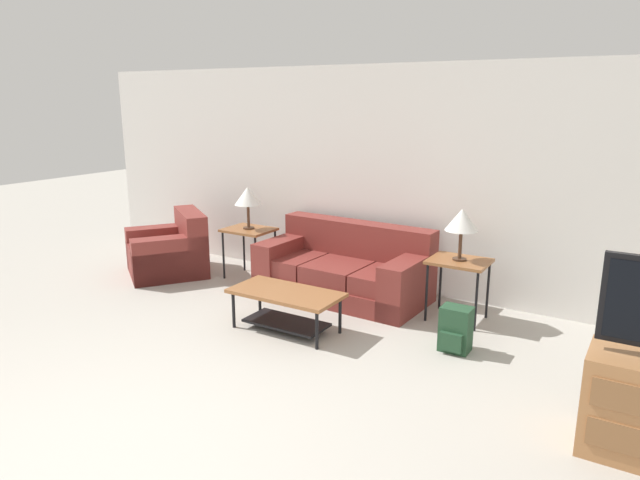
% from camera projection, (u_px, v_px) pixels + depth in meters
% --- Properties ---
extents(ground_plane, '(24.00, 24.00, 0.00)m').
position_uv_depth(ground_plane, '(100.00, 466.00, 3.55)').
color(ground_plane, '#B2ADA3').
extents(wall_back, '(8.94, 0.06, 2.60)m').
position_uv_depth(wall_back, '(387.00, 179.00, 6.64)').
color(wall_back, white).
rests_on(wall_back, ground_plane).
extents(couch, '(1.96, 1.01, 0.82)m').
position_uv_depth(couch, '(344.00, 271.00, 6.54)').
color(couch, maroon).
rests_on(couch, ground_plane).
extents(armchair, '(1.30, 1.29, 0.80)m').
position_uv_depth(armchair, '(170.00, 252.00, 7.38)').
color(armchair, maroon).
rests_on(armchair, ground_plane).
extents(coffee_table, '(1.09, 0.55, 0.40)m').
position_uv_depth(coffee_table, '(286.00, 301.00, 5.55)').
color(coffee_table, '#935B33').
rests_on(coffee_table, ground_plane).
extents(side_table_left, '(0.59, 0.49, 0.64)m').
position_uv_depth(side_table_left, '(249.00, 234.00, 7.12)').
color(side_table_left, '#935B33').
rests_on(side_table_left, ground_plane).
extents(side_table_right, '(0.59, 0.49, 0.64)m').
position_uv_depth(side_table_right, '(459.00, 266.00, 5.76)').
color(side_table_right, '#935B33').
rests_on(side_table_right, ground_plane).
extents(table_lamp_left, '(0.33, 0.33, 0.53)m').
position_uv_depth(table_lamp_left, '(248.00, 197.00, 7.01)').
color(table_lamp_left, '#472D1E').
rests_on(table_lamp_left, side_table_left).
extents(table_lamp_right, '(0.33, 0.33, 0.53)m').
position_uv_depth(table_lamp_right, '(462.00, 221.00, 5.64)').
color(table_lamp_right, '#472D1E').
rests_on(table_lamp_right, side_table_right).
extents(backpack, '(0.27, 0.27, 0.42)m').
position_uv_depth(backpack, '(455.00, 330.00, 5.12)').
color(backpack, '#23472D').
rests_on(backpack, ground_plane).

